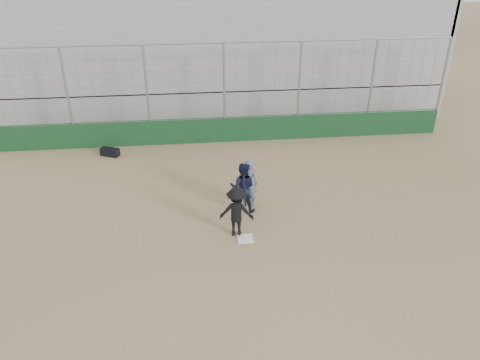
{
  "coord_description": "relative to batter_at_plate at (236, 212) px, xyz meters",
  "views": [
    {
      "loc": [
        -1.35,
        -10.81,
        7.78
      ],
      "look_at": [
        0.0,
        1.4,
        1.15
      ],
      "focal_mm": 35.0,
      "sensor_mm": 36.0,
      "label": 1
    }
  ],
  "objects": [
    {
      "name": "umpire",
      "position": [
        0.54,
        1.53,
        -0.03
      ],
      "size": [
        0.67,
        0.54,
        1.45
      ],
      "primitive_type": "imported",
      "rotation": [
        0.0,
        0.0,
        2.86
      ],
      "color": "slate",
      "rests_on": "ground"
    },
    {
      "name": "home_plate",
      "position": [
        0.22,
        -0.27,
        -0.74
      ],
      "size": [
        0.44,
        0.44,
        0.02
      ],
      "primitive_type": "cube",
      "color": "white",
      "rests_on": "ground"
    },
    {
      "name": "equipment_bag",
      "position": [
        -4.33,
        5.79,
        -0.6
      ],
      "size": [
        0.77,
        0.56,
        0.34
      ],
      "color": "black",
      "rests_on": "ground"
    },
    {
      "name": "backstop",
      "position": [
        0.22,
        6.73,
        0.2
      ],
      "size": [
        18.1,
        0.25,
        4.04
      ],
      "color": "#103318",
      "rests_on": "ground"
    },
    {
      "name": "batter_at_plate",
      "position": [
        0.0,
        0.0,
        0.0
      ],
      "size": [
        1.06,
        0.8,
        1.69
      ],
      "color": "black",
      "rests_on": "ground"
    },
    {
      "name": "catcher_crouched",
      "position": [
        0.32,
        1.24,
        -0.2
      ],
      "size": [
        0.94,
        0.81,
        1.12
      ],
      "color": "black",
      "rests_on": "ground"
    },
    {
      "name": "ground",
      "position": [
        0.22,
        -0.27,
        -0.76
      ],
      "size": [
        90.0,
        90.0,
        0.0
      ],
      "primitive_type": "plane",
      "color": "brown",
      "rests_on": "ground"
    },
    {
      "name": "bleachers",
      "position": [
        0.22,
        11.68,
        2.17
      ],
      "size": [
        20.25,
        6.7,
        6.98
      ],
      "color": "gray",
      "rests_on": "ground"
    }
  ]
}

